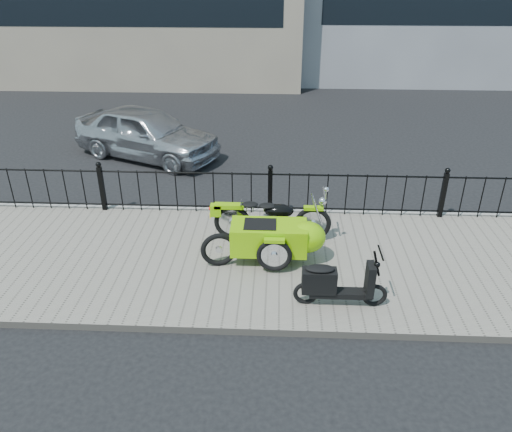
{
  "coord_description": "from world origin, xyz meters",
  "views": [
    {
      "loc": [
        0.14,
        -8.0,
        4.88
      ],
      "look_at": [
        -0.23,
        -0.1,
        0.76
      ],
      "focal_mm": 35.0,
      "sensor_mm": 36.0,
      "label": 1
    }
  ],
  "objects_px": {
    "scooter": "(334,284)",
    "spare_tire": "(219,250)",
    "motorcycle_sidecar": "(279,233)",
    "sedan_car": "(146,133)"
  },
  "relations": [
    {
      "from": "scooter",
      "to": "motorcycle_sidecar",
      "type": "bearing_deg",
      "value": 122.1
    },
    {
      "from": "motorcycle_sidecar",
      "to": "sedan_car",
      "type": "relative_size",
      "value": 0.56
    },
    {
      "from": "scooter",
      "to": "spare_tire",
      "type": "bearing_deg",
      "value": 151.61
    },
    {
      "from": "motorcycle_sidecar",
      "to": "scooter",
      "type": "bearing_deg",
      "value": -57.9
    },
    {
      "from": "sedan_car",
      "to": "spare_tire",
      "type": "bearing_deg",
      "value": -130.62
    },
    {
      "from": "motorcycle_sidecar",
      "to": "spare_tire",
      "type": "bearing_deg",
      "value": -161.98
    },
    {
      "from": "scooter",
      "to": "sedan_car",
      "type": "distance_m",
      "value": 7.87
    },
    {
      "from": "scooter",
      "to": "sedan_car",
      "type": "height_order",
      "value": "sedan_car"
    },
    {
      "from": "motorcycle_sidecar",
      "to": "sedan_car",
      "type": "xyz_separation_m",
      "value": [
        -3.59,
        5.15,
        0.1
      ]
    },
    {
      "from": "motorcycle_sidecar",
      "to": "spare_tire",
      "type": "xyz_separation_m",
      "value": [
        -1.03,
        -0.33,
        -0.16
      ]
    }
  ]
}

